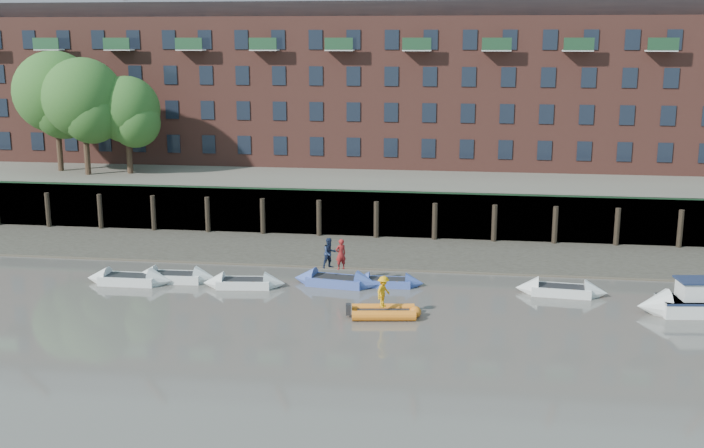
% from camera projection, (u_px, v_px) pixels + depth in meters
% --- Properties ---
extents(ground, '(220.00, 220.00, 0.00)m').
position_uv_depth(ground, '(367.00, 358.00, 35.45)').
color(ground, '#57524B').
rests_on(ground, ground).
extents(foreshore, '(110.00, 8.00, 0.50)m').
position_uv_depth(foreshore, '(401.00, 253.00, 52.84)').
color(foreshore, '#3D382F').
rests_on(foreshore, ground).
extents(mud_band, '(110.00, 1.60, 0.10)m').
position_uv_depth(mud_band, '(396.00, 268.00, 49.56)').
color(mud_band, '#4C4336').
rests_on(mud_band, ground).
extents(river_wall, '(110.00, 1.23, 3.30)m').
position_uv_depth(river_wall, '(406.00, 215.00, 56.72)').
color(river_wall, '#2D2A26').
rests_on(river_wall, ground).
extents(bank_terrace, '(110.00, 28.00, 3.20)m').
position_uv_depth(bank_terrace, '(418.00, 182.00, 69.88)').
color(bank_terrace, '#5E594D').
rests_on(bank_terrace, ground).
extents(apartment_terrace, '(80.60, 15.56, 20.98)m').
position_uv_depth(apartment_terrace, '(421.00, 47.00, 68.38)').
color(apartment_terrace, brown).
rests_on(apartment_terrace, bank_terrace).
extents(tree_cluster, '(11.76, 7.74, 9.40)m').
position_uv_depth(tree_cluster, '(80.00, 98.00, 63.35)').
color(tree_cluster, '#3A281C').
rests_on(tree_cluster, bank_terrace).
extents(rowboat_0, '(4.95, 1.46, 1.44)m').
position_uv_depth(rowboat_0, '(129.00, 279.00, 46.24)').
color(rowboat_0, silver).
rests_on(rowboat_0, ground).
extents(rowboat_1, '(4.81, 1.58, 1.38)m').
position_uv_depth(rowboat_1, '(175.00, 277.00, 46.70)').
color(rowboat_1, silver).
rests_on(rowboat_1, ground).
extents(rowboat_2, '(4.68, 1.82, 1.32)m').
position_uv_depth(rowboat_2, '(244.00, 283.00, 45.60)').
color(rowboat_2, silver).
rests_on(rowboat_2, ground).
extents(rowboat_3, '(5.05, 2.12, 1.42)m').
position_uv_depth(rowboat_3, '(336.00, 281.00, 45.94)').
color(rowboat_3, '#3F54A4').
rests_on(rowboat_3, ground).
extents(rowboat_4, '(4.09, 1.32, 1.18)m').
position_uv_depth(rowboat_4, '(387.00, 282.00, 45.84)').
color(rowboat_4, '#3F54A4').
rests_on(rowboat_4, ground).
extents(rowboat_6, '(4.92, 1.81, 1.40)m').
position_uv_depth(rowboat_6, '(561.00, 290.00, 44.24)').
color(rowboat_6, silver).
rests_on(rowboat_6, ground).
extents(rib_tender, '(3.51, 2.04, 0.60)m').
position_uv_depth(rib_tender, '(386.00, 312.00, 40.68)').
color(rib_tender, orange).
rests_on(rib_tender, ground).
extents(motor_launch, '(5.77, 2.52, 2.31)m').
position_uv_depth(motor_launch, '(686.00, 303.00, 41.07)').
color(motor_launch, silver).
rests_on(motor_launch, ground).
extents(person_rower_a, '(0.75, 0.71, 1.73)m').
position_uv_depth(person_rower_a, '(341.00, 254.00, 45.50)').
color(person_rower_a, maroon).
rests_on(person_rower_a, rowboat_3).
extents(person_rower_b, '(1.06, 1.03, 1.72)m').
position_uv_depth(person_rower_b, '(330.00, 253.00, 45.77)').
color(person_rower_b, '#19233F').
rests_on(person_rower_b, rowboat_3).
extents(person_rib_crew, '(0.95, 1.16, 1.57)m').
position_uv_depth(person_rib_crew, '(383.00, 292.00, 40.38)').
color(person_rib_crew, orange).
rests_on(person_rib_crew, rib_tender).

